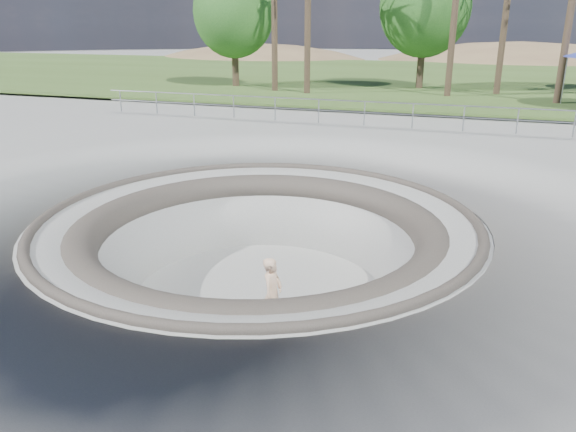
{
  "coord_description": "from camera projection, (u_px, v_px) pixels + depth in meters",
  "views": [
    {
      "loc": [
        4.66,
        -11.4,
        4.33
      ],
      "look_at": [
        0.51,
        0.65,
        -0.1
      ],
      "focal_mm": 35.0,
      "sensor_mm": 36.0,
      "label": 1
    }
  ],
  "objects": [
    {
      "name": "skater",
      "position": [
        272.0,
        294.0,
        11.62
      ],
      "size": [
        0.43,
        0.61,
        1.6
      ],
      "primitive_type": "imported",
      "rotation": [
        0.0,
        0.0,
        1.49
      ],
      "color": "beige",
      "rests_on": "skateboard"
    },
    {
      "name": "skateboard",
      "position": [
        273.0,
        329.0,
        11.89
      ],
      "size": [
        0.81,
        0.36,
        0.08
      ],
      "color": "olive",
      "rests_on": "ground"
    },
    {
      "name": "bushy_tree_mid",
      "position": [
        425.0,
        7.0,
        34.48
      ],
      "size": [
        5.58,
        5.07,
        8.05
      ],
      "color": "brown",
      "rests_on": "ground"
    },
    {
      "name": "ground",
      "position": [
        258.0,
        218.0,
        13.03
      ],
      "size": [
        180.0,
        180.0,
        0.0
      ],
      "primitive_type": "plane",
      "color": "#9E9F99",
      "rests_on": "ground"
    },
    {
      "name": "safety_railing",
      "position": [
        364.0,
        113.0,
        23.52
      ],
      "size": [
        25.0,
        0.06,
        1.03
      ],
      "color": "gray",
      "rests_on": "ground"
    },
    {
      "name": "bushy_tree_left",
      "position": [
        234.0,
        12.0,
        35.78
      ],
      "size": [
        5.28,
        4.8,
        7.61
      ],
      "color": "brown",
      "rests_on": "ground"
    },
    {
      "name": "skate_bowl",
      "position": [
        259.0,
        289.0,
        13.63
      ],
      "size": [
        14.0,
        14.0,
        4.1
      ],
      "color": "#9E9F99",
      "rests_on": "ground"
    },
    {
      "name": "distant_hills",
      "position": [
        472.0,
        124.0,
        65.24
      ],
      "size": [
        103.2,
        45.0,
        28.6
      ],
      "color": "brown",
      "rests_on": "ground"
    },
    {
      "name": "grass_strip",
      "position": [
        422.0,
        78.0,
        43.33
      ],
      "size": [
        180.0,
        36.0,
        0.12
      ],
      "color": "#3B5321",
      "rests_on": "ground"
    }
  ]
}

